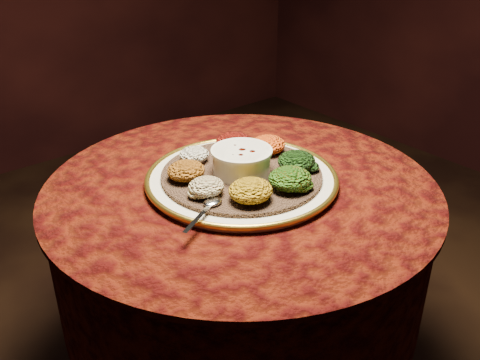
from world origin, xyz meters
TOP-DOWN VIEW (x-y plane):
  - table at (0.00, 0.00)m, footprint 0.96×0.96m
  - platter at (0.01, 0.00)m, footprint 0.59×0.59m
  - injera at (0.01, 0.00)m, footprint 0.42×0.42m
  - stew_bowl at (0.01, 0.00)m, footprint 0.15×0.15m
  - spoon at (-0.15, -0.08)m, footprint 0.14×0.08m
  - portion_ayib at (-0.05, 0.13)m, footprint 0.08×0.07m
  - portion_kitfo at (0.07, 0.12)m, footprint 0.10×0.09m
  - portion_tikil at (0.13, 0.05)m, footprint 0.09×0.09m
  - portion_gomen at (0.12, -0.07)m, footprint 0.09×0.09m
  - portion_mixveg at (0.04, -0.13)m, footprint 0.10×0.10m
  - portion_kik at (-0.06, -0.11)m, footprint 0.10×0.09m
  - portion_timatim at (-0.12, -0.03)m, footprint 0.08×0.08m
  - portion_shiro at (-0.12, 0.06)m, footprint 0.09×0.09m

SIDE VIEW (x-z plane):
  - table at x=0.00m, z-range 0.19..0.92m
  - platter at x=0.01m, z-range 0.73..0.76m
  - injera at x=0.01m, z-range 0.75..0.76m
  - spoon at x=-0.15m, z-range 0.76..0.77m
  - portion_ayib at x=-0.05m, z-range 0.76..0.80m
  - portion_timatim at x=-0.12m, z-range 0.76..0.80m
  - portion_shiro at x=-0.12m, z-range 0.76..0.81m
  - portion_tikil at x=0.13m, z-range 0.76..0.81m
  - portion_gomen at x=0.12m, z-range 0.76..0.81m
  - portion_kitfo at x=0.07m, z-range 0.76..0.81m
  - portion_kik at x=-0.06m, z-range 0.76..0.81m
  - portion_mixveg at x=0.04m, z-range 0.76..0.81m
  - stew_bowl at x=0.01m, z-range 0.77..0.83m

